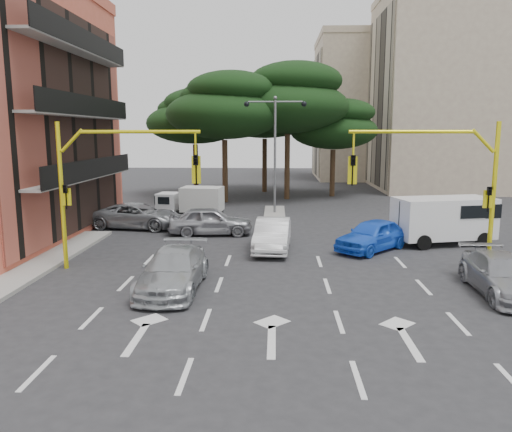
{
  "coord_description": "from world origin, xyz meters",
  "views": [
    {
      "loc": [
        0.1,
        -17.73,
        5.61
      ],
      "look_at": [
        -0.86,
        5.86,
        1.6
      ],
      "focal_mm": 35.0,
      "sensor_mm": 36.0,
      "label": 1
    }
  ],
  "objects": [
    {
      "name": "car_silver_cross_a",
      "position": [
        -8.0,
        10.77,
        0.73
      ],
      "size": [
        5.57,
        3.19,
        1.46
      ],
      "primitive_type": "imported",
      "rotation": [
        0.0,
        0.0,
        1.42
      ],
      "color": "#999CA1",
      "rests_on": "ground"
    },
    {
      "name": "signal_mast_right",
      "position": [
        6.8,
        1.99,
        3.88
      ],
      "size": [
        5.79,
        0.37,
        6.0
      ],
      "color": "yellow",
      "rests_on": "ground"
    },
    {
      "name": "pine_right",
      "position": [
        5.06,
        25.96,
        6.22
      ],
      "size": [
        7.49,
        7.49,
        8.37
      ],
      "color": "#382616",
      "rests_on": "ground"
    },
    {
      "name": "pine_center",
      "position": [
        1.06,
        23.96,
        8.3
      ],
      "size": [
        9.98,
        9.98,
        11.16
      ],
      "color": "#382616",
      "rests_on": "ground"
    },
    {
      "name": "apartment_beige_far",
      "position": [
        12.95,
        44.0,
        8.35
      ],
      "size": [
        16.2,
        12.15,
        16.7
      ],
      "color": "tan",
      "rests_on": "ground"
    },
    {
      "name": "car_silver_parked",
      "position": [
        7.98,
        -0.7,
        0.69
      ],
      "size": [
        2.08,
        4.79,
        1.37
      ],
      "primitive_type": "imported",
      "rotation": [
        0.0,
        0.0,
        -0.03
      ],
      "color": "#9A9BA1",
      "rests_on": "ground"
    },
    {
      "name": "van_white",
      "position": [
        8.5,
        7.25,
        1.2
      ],
      "size": [
        5.18,
        3.22,
        2.4
      ],
      "primitive_type": null,
      "rotation": [
        0.0,
        0.0,
        -1.34
      ],
      "color": "white",
      "rests_on": "ground"
    },
    {
      "name": "ground",
      "position": [
        0.0,
        0.0,
        0.0
      ],
      "size": [
        120.0,
        120.0,
        0.0
      ],
      "primitive_type": "plane",
      "color": "#28282B",
      "rests_on": "ground"
    },
    {
      "name": "car_blue_compact",
      "position": [
        4.7,
        5.71,
        0.74
      ],
      "size": [
        4.28,
        4.36,
        1.48
      ],
      "primitive_type": "imported",
      "rotation": [
        0.0,
        0.0,
        -0.77
      ],
      "color": "blue",
      "rests_on": "ground"
    },
    {
      "name": "car_white_hatch",
      "position": [
        -0.06,
        5.53,
        0.75
      ],
      "size": [
        1.86,
        4.63,
        1.5
      ],
      "primitive_type": "imported",
      "rotation": [
        0.0,
        0.0,
        -0.06
      ],
      "color": "silver",
      "rests_on": "ground"
    },
    {
      "name": "apartment_beige_near",
      "position": [
        19.95,
        32.0,
        9.35
      ],
      "size": [
        20.2,
        12.15,
        18.7
      ],
      "color": "tan",
      "rests_on": "ground"
    },
    {
      "name": "street_lamp_center",
      "position": [
        0.0,
        16.0,
        5.43
      ],
      "size": [
        4.16,
        0.36,
        7.77
      ],
      "color": "slate",
      "rests_on": "median_strip"
    },
    {
      "name": "car_silver_cross_b",
      "position": [
        -3.5,
        9.01,
        0.78
      ],
      "size": [
        4.73,
        2.31,
        1.55
      ],
      "primitive_type": "imported",
      "rotation": [
        0.0,
        0.0,
        1.68
      ],
      "color": "#9899A0",
      "rests_on": "ground"
    },
    {
      "name": "box_truck_a",
      "position": [
        -5.43,
        14.0,
        1.05
      ],
      "size": [
        4.44,
        2.26,
        2.1
      ],
      "primitive_type": null,
      "rotation": [
        0.0,
        0.0,
        1.46
      ],
      "color": "silver",
      "rests_on": "ground"
    },
    {
      "name": "signal_mast_left",
      "position": [
        -6.8,
        1.99,
        3.88
      ],
      "size": [
        5.79,
        0.37,
        6.0
      ],
      "color": "yellow",
      "rests_on": "ground"
    },
    {
      "name": "pine_left_near",
      "position": [
        -3.94,
        21.96,
        7.6
      ],
      "size": [
        9.15,
        9.15,
        10.23
      ],
      "color": "#382616",
      "rests_on": "ground"
    },
    {
      "name": "pine_back",
      "position": [
        -0.94,
        28.96,
        7.6
      ],
      "size": [
        9.15,
        9.15,
        10.23
      ],
      "color": "#382616",
      "rests_on": "ground"
    },
    {
      "name": "pine_left_far",
      "position": [
        -6.94,
        25.96,
        6.91
      ],
      "size": [
        8.32,
        8.32,
        9.3
      ],
      "color": "#382616",
      "rests_on": "ground"
    },
    {
      "name": "car_silver_wagon",
      "position": [
        -3.56,
        -0.62,
        0.72
      ],
      "size": [
        2.11,
        5.01,
        1.44
      ],
      "primitive_type": "imported",
      "rotation": [
        0.0,
        0.0,
        -0.02
      ],
      "color": "#A8ACB0",
      "rests_on": "ground"
    },
    {
      "name": "median_strip",
      "position": [
        0.0,
        16.0,
        0.07
      ],
      "size": [
        1.4,
        6.0,
        0.15
      ],
      "primitive_type": "cube",
      "color": "gray",
      "rests_on": "ground"
    }
  ]
}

